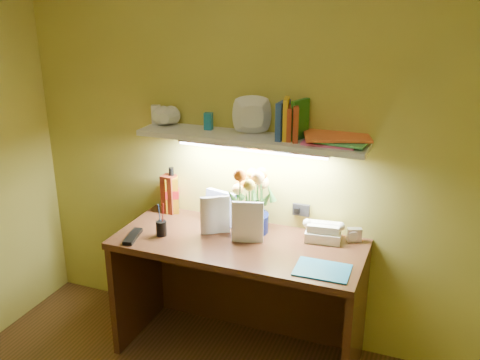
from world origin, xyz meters
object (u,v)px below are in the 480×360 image
desk (238,299)px  flower_bouquet (251,201)px  telephone (324,230)px  desk_clock (354,235)px  whisky_bottle (172,190)px

desk → flower_bouquet: 0.58m
desk → telephone: size_ratio=7.20×
telephone → desk_clock: bearing=7.1°
telephone → desk_clock: (0.17, 0.04, -0.02)m
flower_bouquet → telephone: size_ratio=1.92×
flower_bouquet → telephone: 0.44m
desk → desk_clock: desk_clock is taller
whisky_bottle → telephone: bearing=-2.6°
desk → desk_clock: size_ratio=17.65×
flower_bouquet → whisky_bottle: 0.56m
desk_clock → flower_bouquet: bearing=167.5°
desk_clock → whisky_bottle: (-1.14, 0.00, 0.11)m
desk → telephone: telephone is taller
whisky_bottle → desk: bearing=-23.8°
desk → whisky_bottle: size_ratio=4.74×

